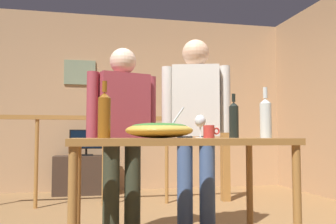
{
  "coord_description": "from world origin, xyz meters",
  "views": [
    {
      "loc": [
        -0.77,
        -2.8,
        0.83
      ],
      "look_at": [
        -0.22,
        -0.19,
        1.0
      ],
      "focal_mm": 38.94,
      "sensor_mm": 36.0,
      "label": 1
    }
  ],
  "objects_px": {
    "serving_table": "(178,152)",
    "wine_glass": "(200,122)",
    "wine_bottle_clear": "(266,117)",
    "wine_bottle_amber": "(104,114)",
    "mug_red": "(210,132)",
    "wine_bottle_dark": "(234,119)",
    "salad_bowl": "(159,130)",
    "person_standing_right": "(196,119)",
    "framed_picture": "(80,72)",
    "tv_console": "(86,175)",
    "flat_screen_tv": "(86,140)",
    "stair_railing": "(148,145)",
    "person_standing_left": "(122,127)"
  },
  "relations": [
    {
      "from": "tv_console",
      "to": "wine_bottle_clear",
      "type": "relative_size",
      "value": 2.6
    },
    {
      "from": "tv_console",
      "to": "flat_screen_tv",
      "type": "relative_size",
      "value": 1.9
    },
    {
      "from": "framed_picture",
      "to": "salad_bowl",
      "type": "height_order",
      "value": "framed_picture"
    },
    {
      "from": "salad_bowl",
      "to": "wine_bottle_dark",
      "type": "relative_size",
      "value": 1.37
    },
    {
      "from": "wine_bottle_amber",
      "to": "person_standing_left",
      "type": "bearing_deg",
      "value": 75.27
    },
    {
      "from": "stair_railing",
      "to": "wine_bottle_amber",
      "type": "xyz_separation_m",
      "value": [
        -0.61,
        -2.17,
        0.25
      ]
    },
    {
      "from": "flat_screen_tv",
      "to": "mug_red",
      "type": "distance_m",
      "value": 3.18
    },
    {
      "from": "serving_table",
      "to": "flat_screen_tv",
      "type": "bearing_deg",
      "value": 101.26
    },
    {
      "from": "stair_railing",
      "to": "serving_table",
      "type": "distance_m",
      "value": 2.17
    },
    {
      "from": "serving_table",
      "to": "mug_red",
      "type": "xyz_separation_m",
      "value": [
        0.22,
        0.02,
        0.13
      ]
    },
    {
      "from": "tv_console",
      "to": "salad_bowl",
      "type": "relative_size",
      "value": 2.05
    },
    {
      "from": "wine_bottle_clear",
      "to": "wine_glass",
      "type": "bearing_deg",
      "value": 157.8
    },
    {
      "from": "stair_railing",
      "to": "tv_console",
      "type": "distance_m",
      "value": 1.29
    },
    {
      "from": "person_standing_left",
      "to": "serving_table",
      "type": "bearing_deg",
      "value": 99.09
    },
    {
      "from": "flat_screen_tv",
      "to": "wine_bottle_amber",
      "type": "bearing_deg",
      "value": -87.34
    },
    {
      "from": "serving_table",
      "to": "salad_bowl",
      "type": "relative_size",
      "value": 3.09
    },
    {
      "from": "stair_railing",
      "to": "wine_bottle_clear",
      "type": "height_order",
      "value": "wine_bottle_clear"
    },
    {
      "from": "wine_glass",
      "to": "person_standing_right",
      "type": "distance_m",
      "value": 0.49
    },
    {
      "from": "wine_bottle_dark",
      "to": "mug_red",
      "type": "distance_m",
      "value": 0.31
    },
    {
      "from": "flat_screen_tv",
      "to": "wine_bottle_dark",
      "type": "height_order",
      "value": "wine_bottle_dark"
    },
    {
      "from": "serving_table",
      "to": "wine_bottle_clear",
      "type": "height_order",
      "value": "wine_bottle_clear"
    },
    {
      "from": "wine_bottle_clear",
      "to": "wine_bottle_amber",
      "type": "bearing_deg",
      "value": 179.38
    },
    {
      "from": "framed_picture",
      "to": "person_standing_left",
      "type": "xyz_separation_m",
      "value": [
        0.43,
        -2.78,
        -0.9
      ]
    },
    {
      "from": "stair_railing",
      "to": "salad_bowl",
      "type": "xyz_separation_m",
      "value": [
        -0.26,
        -2.14,
        0.16
      ]
    },
    {
      "from": "salad_bowl",
      "to": "wine_bottle_amber",
      "type": "distance_m",
      "value": 0.37
    },
    {
      "from": "framed_picture",
      "to": "person_standing_right",
      "type": "bearing_deg",
      "value": -69.53
    },
    {
      "from": "flat_screen_tv",
      "to": "wine_bottle_amber",
      "type": "xyz_separation_m",
      "value": [
        0.14,
        -3.09,
        0.2
      ]
    },
    {
      "from": "wine_bottle_clear",
      "to": "wine_bottle_amber",
      "type": "xyz_separation_m",
      "value": [
        -1.08,
        0.01,
        0.01
      ]
    },
    {
      "from": "person_standing_left",
      "to": "salad_bowl",
      "type": "bearing_deg",
      "value": 90.71
    },
    {
      "from": "flat_screen_tv",
      "to": "serving_table",
      "type": "relative_size",
      "value": 0.35
    },
    {
      "from": "salad_bowl",
      "to": "stair_railing",
      "type": "bearing_deg",
      "value": 83.07
    },
    {
      "from": "tv_console",
      "to": "person_standing_right",
      "type": "height_order",
      "value": "person_standing_right"
    },
    {
      "from": "serving_table",
      "to": "wine_glass",
      "type": "distance_m",
      "value": 0.32
    },
    {
      "from": "salad_bowl",
      "to": "wine_bottle_clear",
      "type": "relative_size",
      "value": 1.27
    },
    {
      "from": "tv_console",
      "to": "stair_railing",
      "type": "bearing_deg",
      "value": -51.48
    },
    {
      "from": "salad_bowl",
      "to": "wine_glass",
      "type": "relative_size",
      "value": 2.71
    },
    {
      "from": "wine_bottle_clear",
      "to": "person_standing_left",
      "type": "relative_size",
      "value": 0.22
    },
    {
      "from": "wine_bottle_clear",
      "to": "mug_red",
      "type": "relative_size",
      "value": 3.13
    },
    {
      "from": "flat_screen_tv",
      "to": "wine_bottle_clear",
      "type": "distance_m",
      "value": 3.34
    },
    {
      "from": "tv_console",
      "to": "person_standing_left",
      "type": "distance_m",
      "value": 2.59
    },
    {
      "from": "mug_red",
      "to": "wine_bottle_dark",
      "type": "bearing_deg",
      "value": 34.94
    },
    {
      "from": "serving_table",
      "to": "mug_red",
      "type": "relative_size",
      "value": 12.31
    },
    {
      "from": "wine_glass",
      "to": "wine_bottle_clear",
      "type": "bearing_deg",
      "value": -22.2
    },
    {
      "from": "stair_railing",
      "to": "salad_bowl",
      "type": "bearing_deg",
      "value": -96.93
    },
    {
      "from": "wine_bottle_amber",
      "to": "wine_bottle_dark",
      "type": "bearing_deg",
      "value": 11.45
    },
    {
      "from": "wine_bottle_dark",
      "to": "wine_bottle_clear",
      "type": "bearing_deg",
      "value": -53.51
    },
    {
      "from": "serving_table",
      "to": "person_standing_right",
      "type": "xyz_separation_m",
      "value": [
        0.31,
        0.63,
        0.24
      ]
    },
    {
      "from": "flat_screen_tv",
      "to": "salad_bowl",
      "type": "height_order",
      "value": "salad_bowl"
    },
    {
      "from": "wine_bottle_dark",
      "to": "wine_glass",
      "type": "bearing_deg",
      "value": -173.01
    },
    {
      "from": "person_standing_left",
      "to": "wine_bottle_amber",
      "type": "bearing_deg",
      "value": 58.55
    }
  ]
}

